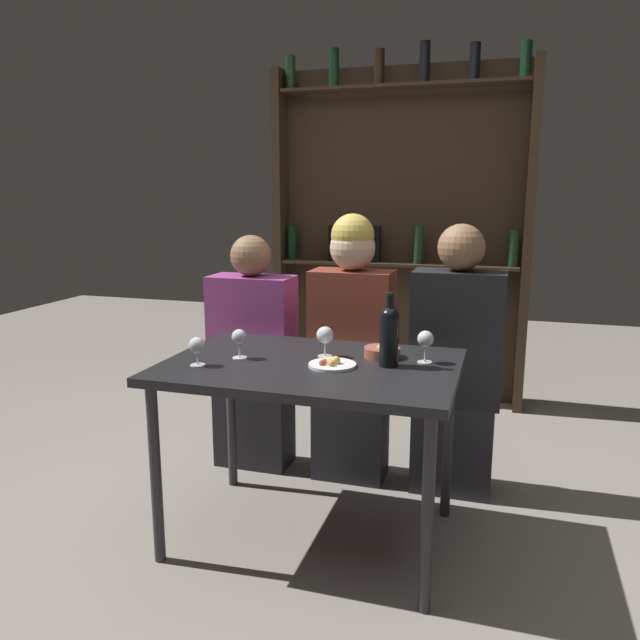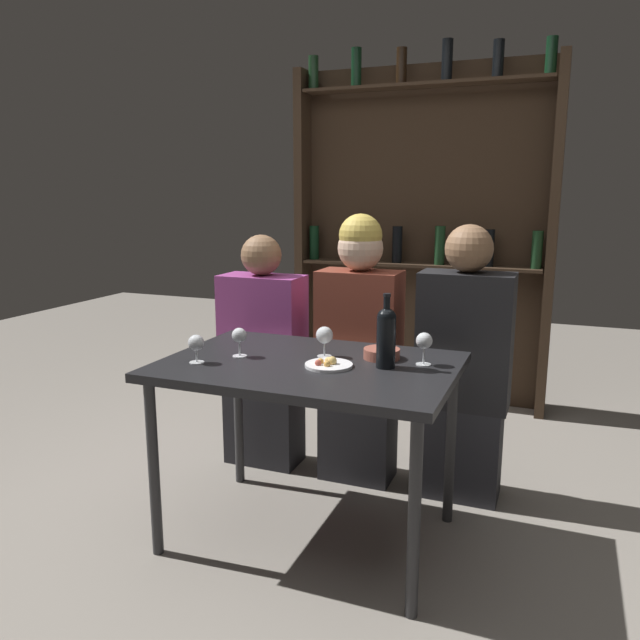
{
  "view_description": "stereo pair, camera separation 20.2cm",
  "coord_description": "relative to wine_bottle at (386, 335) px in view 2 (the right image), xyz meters",
  "views": [
    {
      "loc": [
        0.74,
        -2.3,
        1.44
      ],
      "look_at": [
        0.0,
        0.12,
        0.92
      ],
      "focal_mm": 35.0,
      "sensor_mm": 36.0,
      "label": 1
    },
    {
      "loc": [
        0.93,
        -2.23,
        1.44
      ],
      "look_at": [
        0.0,
        0.12,
        0.92
      ],
      "focal_mm": 35.0,
      "sensor_mm": 36.0,
      "label": 2
    }
  ],
  "objects": [
    {
      "name": "seated_person_left",
      "position": [
        -0.82,
        0.57,
        -0.32
      ],
      "size": [
        0.43,
        0.22,
        1.22
      ],
      "color": "#26262B",
      "rests_on": "ground_plane"
    },
    {
      "name": "seated_person_center",
      "position": [
        -0.29,
        0.57,
        -0.24
      ],
      "size": [
        0.4,
        0.22,
        1.34
      ],
      "color": "#26262B",
      "rests_on": "ground_plane"
    },
    {
      "name": "wine_bottle",
      "position": [
        0.0,
        0.0,
        0.0
      ],
      "size": [
        0.07,
        0.07,
        0.29
      ],
      "color": "black",
      "rests_on": "dining_table"
    },
    {
      "name": "wine_glass_1",
      "position": [
        -0.28,
        0.06,
        -0.04
      ],
      "size": [
        0.07,
        0.07,
        0.13
      ],
      "color": "silver",
      "rests_on": "dining_table"
    },
    {
      "name": "wine_glass_0",
      "position": [
        -0.61,
        -0.07,
        -0.05
      ],
      "size": [
        0.06,
        0.06,
        0.12
      ],
      "color": "silver",
      "rests_on": "dining_table"
    },
    {
      "name": "wine_glass_3",
      "position": [
        0.13,
        0.09,
        -0.04
      ],
      "size": [
        0.07,
        0.07,
        0.13
      ],
      "color": "silver",
      "rests_on": "dining_table"
    },
    {
      "name": "ground_plane",
      "position": [
        -0.31,
        -0.04,
        -0.9
      ],
      "size": [
        10.0,
        10.0,
        0.0
      ],
      "primitive_type": "plane",
      "color": "gray"
    },
    {
      "name": "dining_table",
      "position": [
        -0.31,
        -0.04,
        -0.2
      ],
      "size": [
        1.17,
        0.81,
        0.77
      ],
      "color": "black",
      "rests_on": "ground_plane"
    },
    {
      "name": "wine_glass_2",
      "position": [
        -0.72,
        -0.21,
        -0.05
      ],
      "size": [
        0.06,
        0.06,
        0.12
      ],
      "color": "silver",
      "rests_on": "dining_table"
    },
    {
      "name": "food_plate_0",
      "position": [
        -0.21,
        -0.07,
        -0.12
      ],
      "size": [
        0.19,
        0.19,
        0.04
      ],
      "color": "white",
      "rests_on": "dining_table"
    },
    {
      "name": "seated_person_right",
      "position": [
        0.22,
        0.57,
        -0.28
      ],
      "size": [
        0.42,
        0.22,
        1.3
      ],
      "color": "#26262B",
      "rests_on": "ground_plane"
    },
    {
      "name": "wine_rack_wall",
      "position": [
        -0.31,
        1.93,
        0.3
      ],
      "size": [
        1.74,
        0.21,
        2.36
      ],
      "color": "#38281C",
      "rests_on": "ground_plane"
    },
    {
      "name": "snack_bowl",
      "position": [
        -0.05,
        0.12,
        -0.11
      ],
      "size": [
        0.15,
        0.15,
        0.06
      ],
      "color": "#995142",
      "rests_on": "dining_table"
    }
  ]
}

